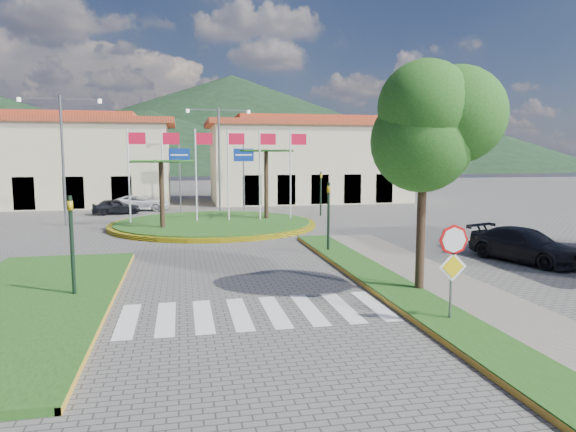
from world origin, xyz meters
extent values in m
plane|color=#5E5B59|center=(0.00, 0.00, 0.00)|extent=(160.00, 160.00, 0.00)
cube|color=gray|center=(6.00, 2.00, 0.07)|extent=(4.00, 28.00, 0.15)
cube|color=#1E4915|center=(4.80, 2.00, 0.09)|extent=(1.60, 28.00, 0.18)
cube|color=#1E4915|center=(-6.50, 6.00, 0.09)|extent=(5.00, 14.00, 0.18)
cube|color=silver|center=(0.00, 4.00, 0.01)|extent=(8.00, 3.00, 0.01)
cylinder|color=yellow|center=(0.00, 22.00, 0.12)|extent=(12.70, 12.70, 0.24)
cylinder|color=#1E4915|center=(0.00, 22.00, 0.15)|extent=(12.00, 12.00, 0.30)
cylinder|color=black|center=(-3.00, 20.00, 2.02)|extent=(0.28, 0.28, 4.05)
cylinder|color=black|center=(3.50, 23.00, 2.34)|extent=(0.28, 0.28, 4.68)
cylinder|color=silver|center=(-5.00, 22.50, 3.00)|extent=(0.10, 0.10, 6.00)
cube|color=red|center=(-4.45, 22.50, 5.40)|extent=(1.00, 0.03, 0.70)
cylinder|color=silver|center=(-3.00, 22.50, 3.00)|extent=(0.10, 0.10, 6.00)
cube|color=red|center=(-2.45, 22.50, 5.40)|extent=(1.00, 0.03, 0.70)
cylinder|color=silver|center=(-1.00, 22.50, 3.00)|extent=(0.10, 0.10, 6.00)
cube|color=red|center=(-0.45, 22.50, 5.40)|extent=(1.00, 0.03, 0.70)
cylinder|color=silver|center=(1.00, 22.50, 3.00)|extent=(0.10, 0.10, 6.00)
cube|color=red|center=(1.55, 22.50, 5.40)|extent=(1.00, 0.03, 0.70)
cylinder|color=silver|center=(3.00, 22.50, 3.00)|extent=(0.10, 0.10, 6.00)
cube|color=red|center=(3.55, 22.50, 5.40)|extent=(1.00, 0.03, 0.70)
cylinder|color=silver|center=(5.00, 22.50, 3.00)|extent=(0.10, 0.10, 6.00)
cube|color=red|center=(5.55, 22.50, 5.40)|extent=(1.00, 0.03, 0.70)
cylinder|color=slate|center=(4.90, 2.00, 1.25)|extent=(0.07, 0.07, 2.50)
cylinder|color=red|center=(4.90, 1.95, 2.25)|extent=(0.80, 0.03, 0.80)
cube|color=yellow|center=(4.90, 1.94, 1.55)|extent=(0.78, 0.03, 0.78)
cylinder|color=black|center=(5.50, 5.00, 2.20)|extent=(0.28, 0.28, 4.40)
ellipsoid|color=#1B4E14|center=(5.50, 5.00, 5.20)|extent=(3.60, 3.60, 3.20)
cylinder|color=black|center=(-5.20, 6.50, 1.60)|extent=(0.12, 0.12, 3.20)
imported|color=gold|center=(-5.20, 6.50, 2.60)|extent=(0.15, 0.18, 0.90)
cylinder|color=black|center=(4.50, 12.00, 1.60)|extent=(0.12, 0.12, 3.20)
imported|color=gold|center=(4.50, 12.00, 2.60)|extent=(0.15, 0.18, 0.90)
cylinder|color=black|center=(8.00, 26.00, 1.60)|extent=(0.12, 0.12, 3.20)
imported|color=gold|center=(8.00, 26.00, 2.60)|extent=(0.18, 0.15, 0.90)
cylinder|color=slate|center=(-2.00, 31.00, 2.60)|extent=(0.12, 0.12, 5.20)
cube|color=navy|center=(-2.00, 30.94, 4.40)|extent=(1.60, 0.05, 1.00)
cylinder|color=slate|center=(3.00, 31.00, 2.60)|extent=(0.12, 0.12, 5.20)
cube|color=navy|center=(3.00, 30.94, 4.40)|extent=(1.60, 0.05, 1.00)
cylinder|color=slate|center=(1.00, 30.00, 4.00)|extent=(0.16, 0.16, 8.00)
cube|color=slate|center=(-0.20, 30.00, 7.80)|extent=(2.40, 0.08, 0.08)
cube|color=slate|center=(2.20, 30.00, 7.80)|extent=(2.40, 0.08, 0.08)
cylinder|color=slate|center=(-9.00, 24.00, 4.00)|extent=(0.16, 0.16, 8.00)
cube|color=slate|center=(-10.20, 24.00, 7.80)|extent=(2.40, 0.08, 0.08)
cube|color=slate|center=(-7.80, 24.00, 7.80)|extent=(2.40, 0.08, 0.08)
cube|color=beige|center=(-14.00, 38.00, 3.50)|extent=(22.00, 9.00, 7.00)
cube|color=#AB2D21|center=(-14.00, 38.00, 7.25)|extent=(23.32, 9.54, 0.50)
cube|color=#AB2D21|center=(-14.00, 38.00, 7.75)|extent=(16.50, 4.95, 0.60)
cube|color=beige|center=(10.00, 38.00, 3.50)|extent=(18.00, 9.00, 7.00)
cube|color=#AB2D21|center=(10.00, 38.00, 7.25)|extent=(19.08, 9.54, 0.50)
cube|color=#AB2D21|center=(10.00, 38.00, 7.75)|extent=(13.50, 4.95, 0.60)
cone|color=black|center=(15.00, 160.00, 15.00)|extent=(180.00, 180.00, 30.00)
cone|color=black|center=(70.00, 135.00, 9.00)|extent=(120.00, 120.00, 18.00)
cone|color=black|center=(-10.00, 130.00, 8.00)|extent=(110.00, 110.00, 16.00)
imported|color=silver|center=(-5.07, 32.30, 0.62)|extent=(4.65, 2.43, 1.25)
imported|color=black|center=(-6.73, 30.00, 0.58)|extent=(3.62, 2.02, 1.17)
imported|color=black|center=(10.48, 36.24, 0.67)|extent=(4.31, 2.51, 1.34)
imported|color=black|center=(12.00, 8.66, 0.69)|extent=(3.37, 5.12, 1.38)
camera|label=1|loc=(-1.90, -9.87, 4.42)|focal=32.00mm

